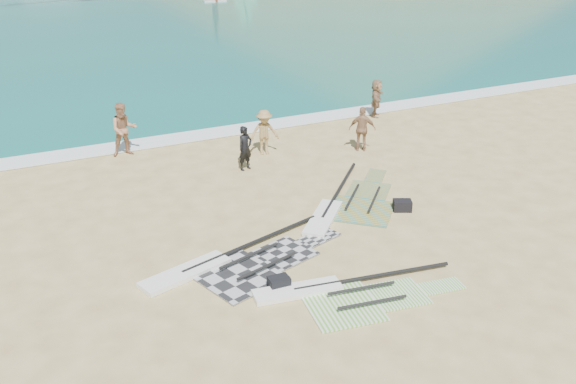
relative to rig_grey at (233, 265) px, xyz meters
name	(u,v)px	position (x,y,z in m)	size (l,w,h in m)	color
ground	(408,285)	(3.33, -2.58, -0.05)	(300.00, 300.00, 0.00)	#D8BF7E
surf_line	(221,133)	(3.33, 9.72, -0.05)	(300.00, 1.20, 0.04)	white
rig_grey	(233,265)	(0.00, 0.00, 0.00)	(5.57, 3.04, 0.20)	#242426
rig_green	(343,294)	(1.75, -2.30, 0.00)	(4.85, 2.25, 0.19)	#5DB427
rig_orange	(347,205)	(4.26, 1.73, 0.00)	(4.64, 4.34, 0.20)	#F7A404
gear_bag_near	(279,283)	(0.58, -1.40, 0.10)	(0.48, 0.35, 0.30)	black
gear_bag_far	(402,205)	(5.57, 0.82, 0.11)	(0.52, 0.36, 0.31)	black
person_wetsuit	(245,148)	(2.74, 5.77, 0.70)	(0.55, 0.36, 1.50)	black
beachgoer_left	(124,129)	(-0.54, 8.91, 0.90)	(0.92, 0.72, 1.89)	#AA7655
beachgoer_mid	(264,132)	(3.92, 6.85, 0.76)	(1.04, 0.60, 1.61)	#A17E4C
beachgoer_back	(362,129)	(7.20, 5.63, 0.76)	(0.95, 0.39, 1.62)	#9B7151
beachgoer_right	(376,98)	(9.95, 8.92, 0.73)	(1.45, 0.46, 1.56)	#9A7354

